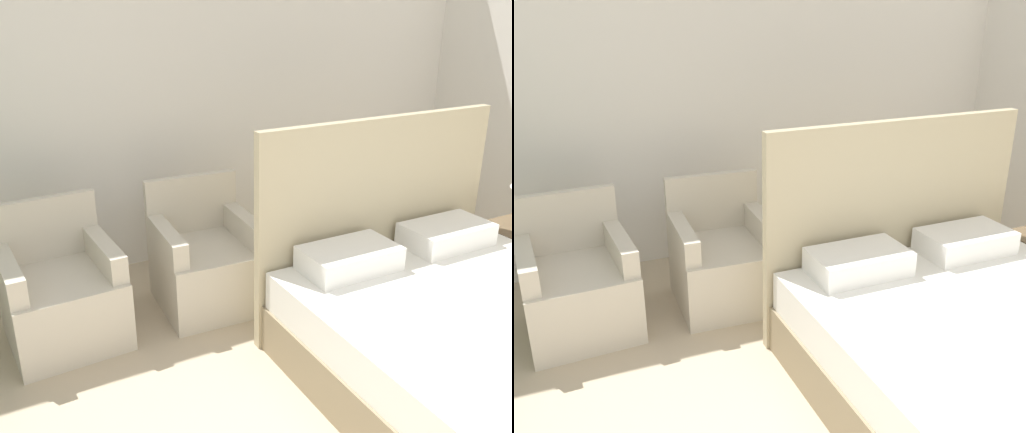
# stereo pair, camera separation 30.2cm
# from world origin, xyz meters

# --- Properties ---
(wall_back) EXTENTS (10.00, 0.06, 2.90)m
(wall_back) POSITION_xyz_m (0.00, 3.84, 1.45)
(wall_back) COLOR white
(wall_back) RESTS_ON ground_plane
(bed) EXTENTS (1.70, 2.10, 1.31)m
(bed) POSITION_xyz_m (1.04, 1.40, 0.29)
(bed) COLOR #8C7A5B
(bed) RESTS_ON ground_plane
(armchair_near_window_left) EXTENTS (0.69, 0.70, 0.83)m
(armchair_near_window_left) POSITION_xyz_m (-0.80, 2.98, 0.27)
(armchair_near_window_left) COLOR beige
(armchair_near_window_left) RESTS_ON ground_plane
(armchair_near_window_right) EXTENTS (0.68, 0.69, 0.83)m
(armchair_near_window_right) POSITION_xyz_m (0.15, 2.98, 0.27)
(armchair_near_window_right) COLOR beige
(armchair_near_window_right) RESTS_ON ground_plane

